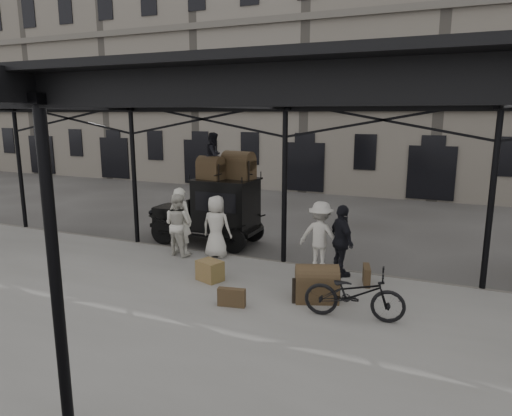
{
  "coord_description": "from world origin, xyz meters",
  "views": [
    {
      "loc": [
        4.13,
        -9.47,
        4.19
      ],
      "look_at": [
        -0.67,
        1.6,
        1.7
      ],
      "focal_mm": 32.0,
      "sensor_mm": 36.0,
      "label": 1
    }
  ],
  "objects_px": {
    "porter_left": "(181,221)",
    "steamer_trunk_platform": "(317,286)",
    "taxi": "(217,208)",
    "porter_official": "(342,241)",
    "bicycle": "(354,294)",
    "steamer_trunk_roof_near": "(211,169)"
  },
  "relations": [
    {
      "from": "porter_official",
      "to": "steamer_trunk_roof_near",
      "type": "height_order",
      "value": "steamer_trunk_roof_near"
    },
    {
      "from": "bicycle",
      "to": "taxi",
      "type": "bearing_deg",
      "value": 44.62
    },
    {
      "from": "bicycle",
      "to": "steamer_trunk_roof_near",
      "type": "xyz_separation_m",
      "value": [
        -5.37,
        3.87,
        1.81
      ]
    },
    {
      "from": "steamer_trunk_roof_near",
      "to": "steamer_trunk_platform",
      "type": "height_order",
      "value": "steamer_trunk_roof_near"
    },
    {
      "from": "porter_left",
      "to": "bicycle",
      "type": "height_order",
      "value": "porter_left"
    },
    {
      "from": "taxi",
      "to": "steamer_trunk_roof_near",
      "type": "xyz_separation_m",
      "value": [
        -0.08,
        -0.25,
        1.28
      ]
    },
    {
      "from": "taxi",
      "to": "steamer_trunk_platform",
      "type": "height_order",
      "value": "taxi"
    },
    {
      "from": "taxi",
      "to": "porter_official",
      "type": "bearing_deg",
      "value": -21.64
    },
    {
      "from": "taxi",
      "to": "bicycle",
      "type": "distance_m",
      "value": 6.72
    },
    {
      "from": "taxi",
      "to": "steamer_trunk_platform",
      "type": "relative_size",
      "value": 3.89
    },
    {
      "from": "porter_left",
      "to": "porter_official",
      "type": "xyz_separation_m",
      "value": [
        4.75,
        -0.01,
        -0.07
      ]
    },
    {
      "from": "bicycle",
      "to": "steamer_trunk_roof_near",
      "type": "bearing_deg",
      "value": 46.75
    },
    {
      "from": "taxi",
      "to": "porter_official",
      "type": "relative_size",
      "value": 1.99
    },
    {
      "from": "porter_official",
      "to": "bicycle",
      "type": "xyz_separation_m",
      "value": [
        0.81,
        -2.34,
        -0.4
      ]
    },
    {
      "from": "porter_official",
      "to": "taxi",
      "type": "bearing_deg",
      "value": 28.37
    },
    {
      "from": "porter_left",
      "to": "steamer_trunk_platform",
      "type": "height_order",
      "value": "porter_left"
    },
    {
      "from": "porter_left",
      "to": "porter_official",
      "type": "distance_m",
      "value": 4.75
    },
    {
      "from": "porter_official",
      "to": "steamer_trunk_roof_near",
      "type": "distance_m",
      "value": 5.01
    },
    {
      "from": "bicycle",
      "to": "steamer_trunk_platform",
      "type": "xyz_separation_m",
      "value": [
        -0.94,
        0.57,
        -0.18
      ]
    },
    {
      "from": "taxi",
      "to": "porter_official",
      "type": "distance_m",
      "value": 4.82
    },
    {
      "from": "steamer_trunk_platform",
      "to": "taxi",
      "type": "bearing_deg",
      "value": 119.82
    },
    {
      "from": "porter_left",
      "to": "bicycle",
      "type": "xyz_separation_m",
      "value": [
        5.56,
        -2.35,
        -0.46
      ]
    }
  ]
}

